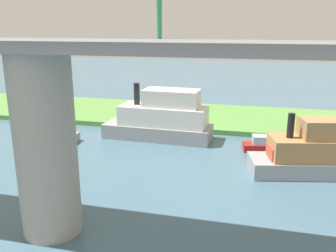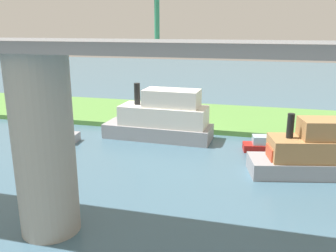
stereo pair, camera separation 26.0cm
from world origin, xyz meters
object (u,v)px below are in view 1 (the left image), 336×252
Objects in this scene: mooring_post at (127,117)px; motorboat_white at (317,152)px; person_on_bank at (149,113)px; bridge_pylon at (46,146)px; houseboat_blue at (48,135)px; skiff_small at (266,145)px; riverboat_paddlewheel at (161,119)px.

motorboat_white is (-17.50, 8.42, 0.60)m from mooring_post.
motorboat_white is at bearing 146.65° from person_on_bank.
motorboat_white is at bearing 154.30° from mooring_post.
bridge_pylon is 16.22m from houseboat_blue.
person_on_bank reaches higher than houseboat_blue.
skiff_small is (-12.22, 6.07, -0.73)m from person_on_bank.
mooring_post is (3.30, -19.63, -3.53)m from bridge_pylon.
houseboat_blue is (8.52, -13.22, -3.97)m from bridge_pylon.
motorboat_white is 1.74× the size of houseboat_blue.
motorboat_white reaches higher than skiff_small.
motorboat_white is (-15.66, 10.31, 0.45)m from person_on_bank.
riverboat_paddlewheel is 9.69m from skiff_small.
skiff_small is (-19.28, -2.23, -0.13)m from houseboat_blue.
mooring_post is at bearing -80.47° from bridge_pylon.
person_on_bank is at bearing -33.35° from motorboat_white.
bridge_pylon is at bearing 122.81° from houseboat_blue.
skiff_small is at bearing -124.85° from bridge_pylon.
skiff_small is (-14.06, 4.18, -0.57)m from mooring_post.
mooring_post is 0.11× the size of riverboat_paddlewheel.
person_on_bank is 1.28× the size of mooring_post.
motorboat_white reaches higher than houseboat_blue.
bridge_pylon is 8.41× the size of mooring_post.
houseboat_blue is 1.25× the size of skiff_small.
mooring_post is at bearing -32.84° from riverboat_paddlewheel.
person_on_bank is 5.58m from riverboat_paddlewheel.
mooring_post is at bearing -25.70° from motorboat_white.
motorboat_white reaches higher than person_on_bank.
person_on_bank is 18.75m from motorboat_white.
motorboat_white reaches higher than mooring_post.
riverboat_paddlewheel is 10.46m from houseboat_blue.
riverboat_paddlewheel is at bearing -160.43° from houseboat_blue.
riverboat_paddlewheel is 1.94× the size of houseboat_blue.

